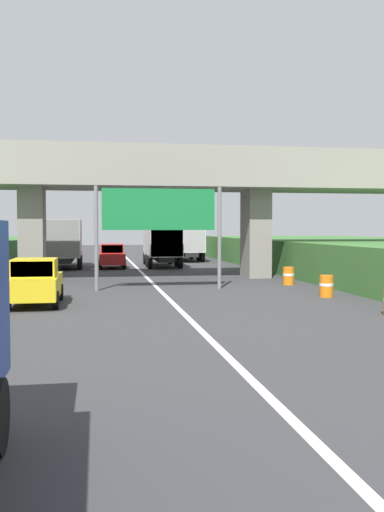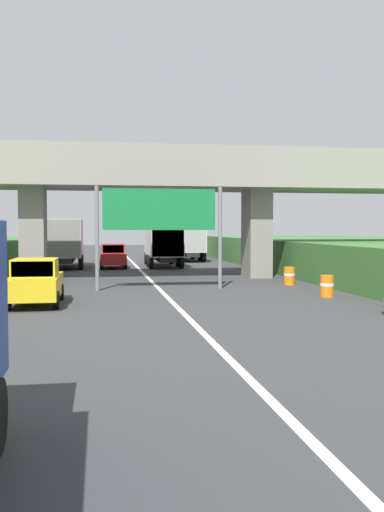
% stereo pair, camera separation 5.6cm
% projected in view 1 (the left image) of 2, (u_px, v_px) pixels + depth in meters
% --- Properties ---
extents(lane_centre_stripe, '(0.20, 94.50, 0.01)m').
position_uv_depth(lane_centre_stripe, '(161.00, 291.00, 25.82)').
color(lane_centre_stripe, white).
rests_on(lane_centre_stripe, ground).
extents(overpass_bridge, '(40.00, 4.80, 7.26)m').
position_uv_depth(overpass_bridge, '(147.00, 182.00, 32.27)').
color(overpass_bridge, gray).
rests_on(overpass_bridge, ground).
extents(overhead_highway_sign, '(5.88, 0.18, 4.76)m').
position_uv_depth(overhead_highway_sign, '(159.00, 215.00, 26.43)').
color(overhead_highway_sign, slate).
rests_on(overhead_highway_sign, ground).
extents(truck_white, '(2.44, 7.30, 3.44)m').
position_uv_depth(truck_white, '(161.00, 240.00, 42.60)').
color(truck_white, black).
rests_on(truck_white, ground).
extents(truck_green, '(2.44, 7.30, 3.44)m').
position_uv_depth(truck_green, '(65.00, 241.00, 41.26)').
color(truck_green, black).
rests_on(truck_green, ground).
extents(truck_orange, '(2.44, 7.30, 3.44)m').
position_uv_depth(truck_orange, '(186.00, 239.00, 50.24)').
color(truck_orange, black).
rests_on(truck_orange, ground).
extents(car_yellow, '(1.86, 4.10, 1.72)m').
position_uv_depth(car_yellow, '(35.00, 282.00, 21.23)').
color(car_yellow, gold).
rests_on(car_yellow, ground).
extents(car_red, '(1.86, 4.10, 1.72)m').
position_uv_depth(car_red, '(112.00, 256.00, 40.86)').
color(car_red, red).
rests_on(car_red, ground).
extents(construction_barrel_3, '(0.57, 0.57, 0.90)m').
position_uv_depth(construction_barrel_3, '(326.00, 286.00, 23.69)').
color(construction_barrel_3, orange).
rests_on(construction_barrel_3, ground).
extents(construction_barrel_4, '(0.57, 0.57, 0.90)m').
position_uv_depth(construction_barrel_4, '(289.00, 276.00, 28.79)').
color(construction_barrel_4, orange).
rests_on(construction_barrel_4, ground).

